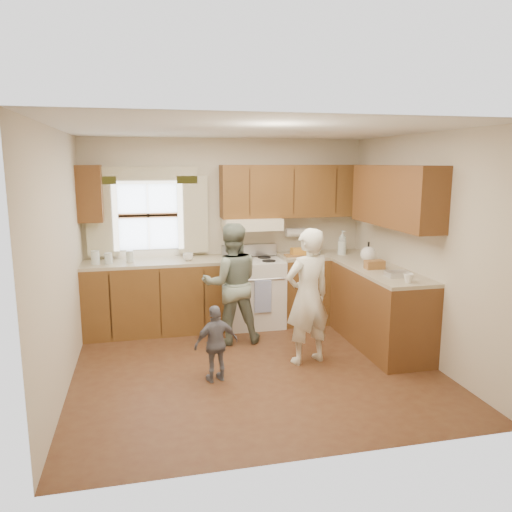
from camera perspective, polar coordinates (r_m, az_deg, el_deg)
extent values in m
plane|color=#4A2617|center=(5.52, -0.09, -12.61)|extent=(3.80, 3.80, 0.00)
plane|color=white|center=(5.09, -0.10, 14.24)|extent=(3.80, 3.80, 0.00)
plane|color=beige|center=(6.86, -3.33, 2.81)|extent=(3.80, 0.00, 3.80)
plane|color=beige|center=(3.52, 6.25, -4.76)|extent=(3.80, 0.00, 3.80)
plane|color=beige|center=(5.10, -21.41, -0.63)|extent=(0.00, 3.50, 3.50)
plane|color=beige|center=(5.87, 18.30, 0.98)|extent=(0.00, 3.50, 3.50)
cube|color=#46270F|center=(6.63, -11.31, -4.71)|extent=(1.82, 0.60, 0.90)
cube|color=#46270F|center=(7.06, 7.56, -3.66)|extent=(1.22, 0.60, 0.90)
cube|color=#3D220E|center=(6.18, 13.92, -5.94)|extent=(0.60, 1.65, 0.90)
cube|color=#B9AA8A|center=(6.52, -11.46, -0.72)|extent=(1.82, 0.60, 0.04)
cube|color=#B9AA8A|center=(6.95, 7.65, 0.09)|extent=(1.22, 0.60, 0.04)
cube|color=#B9AA8A|center=(6.07, 14.11, -1.68)|extent=(0.60, 1.65, 0.04)
cube|color=#46270F|center=(6.85, 4.35, 7.42)|extent=(2.00, 0.33, 0.70)
cube|color=#3D220E|center=(6.58, -18.46, 6.77)|extent=(0.30, 0.33, 0.70)
cube|color=#3D220E|center=(6.01, 15.65, 6.61)|extent=(0.33, 1.65, 0.70)
cube|color=beige|center=(6.67, -0.47, 3.70)|extent=(0.76, 0.45, 0.15)
cube|color=silver|center=(6.72, -12.23, 4.58)|extent=(0.90, 0.03, 0.90)
cube|color=#FFE14B|center=(6.68, -17.21, 4.31)|extent=(0.40, 0.05, 1.02)
cube|color=#FFE14B|center=(6.70, -7.24, 4.72)|extent=(0.40, 0.05, 1.02)
cube|color=#FFE14B|center=(6.63, -12.40, 9.00)|extent=(1.30, 0.05, 0.22)
cylinder|color=white|center=(6.98, 4.52, 2.69)|extent=(0.27, 0.12, 0.12)
imported|color=silver|center=(6.46, -7.76, -0.09)|extent=(0.14, 0.14, 0.10)
imported|color=silver|center=(7.06, 9.84, 1.65)|extent=(0.17, 0.17, 0.31)
imported|color=silver|center=(6.81, 6.43, 0.28)|extent=(0.25, 0.25, 0.05)
imported|color=silver|center=(5.46, 17.04, -2.45)|extent=(0.13, 0.13, 0.10)
cylinder|color=silver|center=(6.46, -17.89, -0.18)|extent=(0.10, 0.10, 0.17)
cylinder|color=silver|center=(6.45, -16.51, -0.27)|extent=(0.10, 0.10, 0.14)
cube|color=olive|center=(6.73, 4.34, 0.07)|extent=(0.24, 0.18, 0.02)
cube|color=orange|center=(6.76, 4.85, 0.47)|extent=(0.19, 0.13, 0.10)
cylinder|color=silver|center=(6.91, 6.82, 1.13)|extent=(0.14, 0.14, 0.22)
cylinder|color=silver|center=(6.93, 9.80, 0.94)|extent=(0.12, 0.12, 0.19)
sphere|color=silver|center=(6.45, 12.70, 0.18)|extent=(0.20, 0.20, 0.20)
cube|color=olive|center=(6.07, 13.39, -0.97)|extent=(0.22, 0.12, 0.10)
cube|color=silver|center=(5.73, 15.87, -1.99)|extent=(0.25, 0.17, 0.06)
cylinder|color=silver|center=(6.48, -14.23, -0.06)|extent=(0.09, 0.09, 0.15)
cube|color=silver|center=(6.76, -0.29, -4.20)|extent=(0.76, 0.64, 0.90)
cube|color=#B7B7BC|center=(6.89, -0.77, 0.69)|extent=(0.76, 0.10, 0.16)
cylinder|color=#B7B7BC|center=(6.40, 0.33, -2.75)|extent=(0.68, 0.03, 0.03)
cube|color=#4A5CAD|center=(6.45, 0.80, -4.67)|extent=(0.22, 0.02, 0.42)
cylinder|color=black|center=(6.74, -2.01, -0.28)|extent=(0.18, 0.18, 0.01)
cylinder|color=black|center=(6.82, 0.96, -0.16)|extent=(0.18, 0.18, 0.01)
cylinder|color=black|center=(6.50, -1.60, -0.69)|extent=(0.18, 0.18, 0.01)
cylinder|color=black|center=(6.58, 1.48, -0.55)|extent=(0.18, 0.18, 0.01)
imported|color=white|center=(5.46, 5.94, -4.62)|extent=(0.62, 0.49, 1.50)
imported|color=#243A2F|center=(6.06, -2.83, -3.15)|extent=(0.72, 0.57, 1.47)
imported|color=slate|center=(5.09, -4.56, -9.94)|extent=(0.49, 0.29, 0.79)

